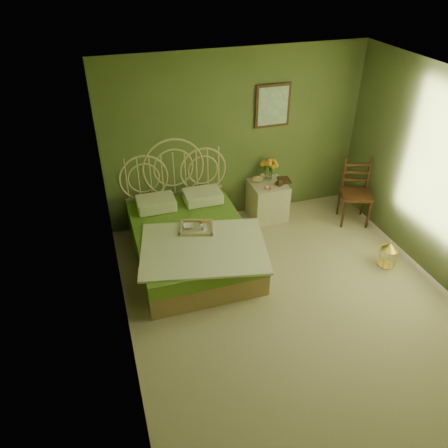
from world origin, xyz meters
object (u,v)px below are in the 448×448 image
object	(u,v)px
nightstand	(268,196)
bed	(191,239)
birdcage	(388,254)
chair	(354,187)

from	to	relation	value
nightstand	bed	bearing A→B (deg)	-153.71
birdcage	nightstand	bearing A→B (deg)	123.28
nightstand	chair	size ratio (longest dim) A/B	1.01
bed	birdcage	world-z (taller)	bed
nightstand	birdcage	xyz separation A→B (m)	(1.11, -1.68, -0.19)
bed	chair	bearing A→B (deg)	5.23
bed	chair	size ratio (longest dim) A/B	2.23
bed	birdcage	size ratio (longest dim) A/B	6.37
chair	birdcage	distance (m)	1.29
bed	nightstand	bearing A→B (deg)	26.29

